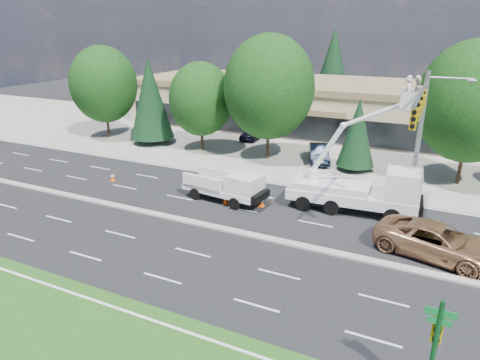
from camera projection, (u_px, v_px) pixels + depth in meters
The scene contains 23 objects.
ground at pixel (220, 229), 25.95m from camera, with size 140.00×140.00×0.00m, color black.
concrete_apron at pixel (314, 149), 42.93m from camera, with size 140.00×22.00×0.01m, color gray.
road_median at pixel (220, 228), 25.93m from camera, with size 120.00×0.55×0.12m, color gray.
strip_mall at pixel (339, 105), 50.44m from camera, with size 50.40×15.40×5.50m.
tree_front_a at pixel (104, 84), 45.66m from camera, with size 7.09×7.09×9.84m.
tree_front_b at pixel (150, 98), 43.58m from camera, with size 4.46×4.46×8.78m.
tree_front_c at pixel (201, 99), 41.05m from camera, with size 6.17×6.17×8.56m.
tree_front_d at pixel (269, 87), 37.69m from camera, with size 8.04×8.04×11.16m.
tree_front_e at pixel (357, 132), 35.54m from camera, with size 3.12×3.12×6.15m.
tree_front_f at pixel (472, 102), 31.25m from camera, with size 7.85×7.85×10.89m.
tree_back_a at pixel (244, 72), 67.27m from camera, with size 4.60×4.60×9.07m.
tree_back_b at pixel (333, 67), 61.14m from camera, with size 5.85×5.85×11.53m.
tree_back_c at pixel (438, 81), 55.90m from camera, with size 4.64×4.64×9.14m.
signal_mast at pixel (420, 124), 25.81m from camera, with size 2.76×10.16×9.00m.
street_sign_pole at pixel (435, 342), 13.12m from camera, with size 0.90×0.44×4.00m.
utility_pickup at pixel (228, 189), 29.81m from camera, with size 5.92×2.78×2.19m.
bucket_truck at pixel (366, 185), 27.62m from camera, with size 8.86×3.19×8.95m.
traffic_cone_a at pixel (113, 177), 33.95m from camera, with size 0.40×0.40×0.70m.
traffic_cone_b at pixel (226, 199), 29.53m from camera, with size 0.40×0.40×0.70m.
traffic_cone_c at pixel (261, 202), 29.09m from camera, with size 0.40×0.40×0.70m.
minivan at pixel (437, 241), 22.60m from camera, with size 2.93×6.36×1.77m, color #A97851.
parked_car_west at pixel (252, 133), 46.46m from camera, with size 1.68×4.16×1.42m, color black.
parked_car_east at pixel (319, 153), 38.63m from camera, with size 1.64×4.70×1.55m, color black.
Camera 1 is at (11.18, -20.60, 11.58)m, focal length 32.00 mm.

